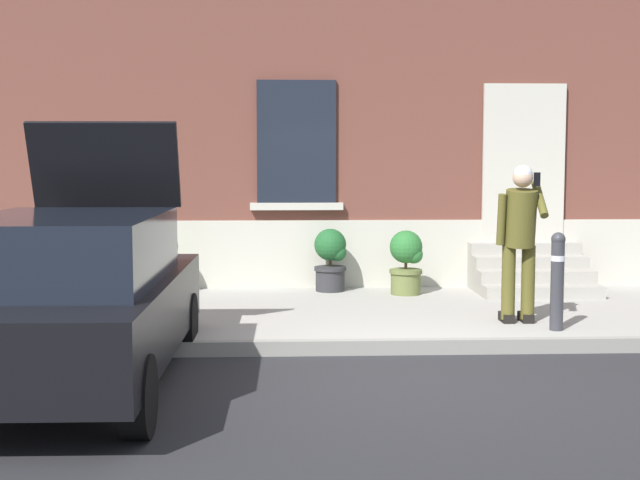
# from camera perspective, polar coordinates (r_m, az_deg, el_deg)

# --- Properties ---
(ground_plane) EXTENTS (80.00, 80.00, 0.00)m
(ground_plane) POSITION_cam_1_polar(r_m,az_deg,el_deg) (8.06, 4.42, -8.86)
(ground_plane) COLOR #232326
(sidewalk) EXTENTS (24.00, 3.60, 0.15)m
(sidewalk) POSITION_cam_1_polar(r_m,az_deg,el_deg) (10.77, 2.62, -4.83)
(sidewalk) COLOR #99968E
(sidewalk) RESTS_ON ground
(curb_edge) EXTENTS (24.00, 0.12, 0.15)m
(curb_edge) POSITION_cam_1_polar(r_m,az_deg,el_deg) (8.95, 3.69, -6.93)
(curb_edge) COLOR gray
(curb_edge) RESTS_ON ground
(building_facade) EXTENTS (24.00, 1.52, 7.50)m
(building_facade) POSITION_cam_1_polar(r_m,az_deg,el_deg) (13.20, 1.73, 12.97)
(building_facade) COLOR brown
(building_facade) RESTS_ON ground
(entrance_stoop) EXTENTS (1.56, 1.28, 0.64)m
(entrance_stoop) POSITION_cam_1_polar(r_m,az_deg,el_deg) (12.46, 13.42, -2.12)
(entrance_stoop) COLOR #9E998E
(entrance_stoop) RESTS_ON sidewalk
(hatchback_car_black) EXTENTS (1.83, 4.08, 2.34)m
(hatchback_car_black) POSITION_cam_1_polar(r_m,az_deg,el_deg) (7.81, -15.81, -3.52)
(hatchback_car_black) COLOR black
(hatchback_car_black) RESTS_ON ground
(bollard_near_person) EXTENTS (0.15, 0.15, 1.04)m
(bollard_near_person) POSITION_cam_1_polar(r_m,az_deg,el_deg) (9.64, 15.11, -2.37)
(bollard_near_person) COLOR #333338
(bollard_near_person) RESTS_ON sidewalk
(bollard_far_left) EXTENTS (0.15, 0.15, 1.04)m
(bollard_far_left) POSITION_cam_1_polar(r_m,az_deg,el_deg) (9.33, -12.24, -2.56)
(bollard_far_left) COLOR #333338
(bollard_far_left) RESTS_ON sidewalk
(person_on_phone) EXTENTS (0.51, 0.49, 1.75)m
(person_on_phone) POSITION_cam_1_polar(r_m,az_deg,el_deg) (9.90, 12.82, 0.43)
(person_on_phone) COLOR #514C1E
(person_on_phone) RESTS_ON sidewalk
(planter_cream) EXTENTS (0.44, 0.44, 0.86)m
(planter_cream) POSITION_cam_1_polar(r_m,az_deg,el_deg) (12.02, -10.16, -1.29)
(planter_cream) COLOR beige
(planter_cream) RESTS_ON sidewalk
(planter_charcoal) EXTENTS (0.44, 0.44, 0.86)m
(planter_charcoal) POSITION_cam_1_polar(r_m,az_deg,el_deg) (12.07, 0.71, -1.18)
(planter_charcoal) COLOR #2D2D30
(planter_charcoal) RESTS_ON sidewalk
(planter_olive) EXTENTS (0.44, 0.44, 0.86)m
(planter_olive) POSITION_cam_1_polar(r_m,az_deg,el_deg) (11.84, 5.62, -1.34)
(planter_olive) COLOR #606B38
(planter_olive) RESTS_ON sidewalk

